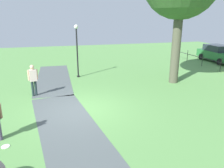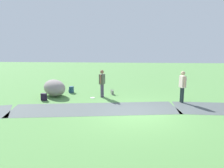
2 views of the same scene
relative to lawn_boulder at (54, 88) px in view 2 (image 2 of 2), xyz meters
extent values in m
plane|color=#578D49|center=(-4.73, 3.16, -0.49)|extent=(48.00, 48.00, 0.00)
cube|color=#4B5454|center=(-2.77, 2.52, -0.49)|extent=(8.22, 3.22, 0.01)
ellipsoid|color=gray|center=(0.00, 0.00, 0.00)|extent=(2.04, 2.11, 0.98)
cylinder|color=#4C415C|center=(-2.89, 0.00, -0.10)|extent=(0.13, 0.13, 0.77)
cylinder|color=#4C415C|center=(-2.84, 0.16, -0.10)|extent=(0.13, 0.13, 0.77)
cube|color=#535B4A|center=(-2.87, 0.08, 0.57)|extent=(0.34, 0.42, 0.58)
cylinder|color=#8F5F46|center=(-2.94, -0.13, 0.61)|extent=(0.08, 0.08, 0.52)
cylinder|color=#8F5F46|center=(-2.80, 0.29, 0.61)|extent=(0.08, 0.08, 0.52)
sphere|color=#8F5F46|center=(-2.87, 0.08, 1.00)|extent=(0.21, 0.21, 0.21)
cylinder|color=#1F2F30|center=(-7.27, 1.12, -0.08)|extent=(0.13, 0.13, 0.82)
cylinder|color=#1F2F30|center=(-7.23, 0.96, -0.08)|extent=(0.13, 0.13, 0.82)
cube|color=beige|center=(-7.25, 1.04, 0.64)|extent=(0.33, 0.41, 0.62)
cylinder|color=#E1B290|center=(-7.31, 1.25, 0.67)|extent=(0.08, 0.08, 0.55)
cylinder|color=#E1B290|center=(-7.19, 0.83, 0.67)|extent=(0.08, 0.08, 0.55)
sphere|color=#E1B290|center=(-7.25, 1.04, 1.09)|extent=(0.22, 0.22, 0.22)
cube|color=slate|center=(-3.42, -0.60, -0.37)|extent=(0.21, 0.34, 0.24)
torus|color=slate|center=(-3.42, -0.60, -0.19)|extent=(0.34, 0.34, 0.02)
cube|color=black|center=(0.27, 1.10, -0.29)|extent=(0.32, 0.27, 0.40)
cube|color=#2C241E|center=(0.23, 0.97, -0.37)|extent=(0.20, 0.11, 0.18)
cube|color=navy|center=(-0.81, -0.88, -0.29)|extent=(0.25, 0.32, 0.40)
cube|color=navy|center=(-0.69, -0.90, -0.37)|extent=(0.10, 0.20, 0.18)
cylinder|color=silver|center=(-2.34, 0.38, -0.48)|extent=(0.27, 0.27, 0.02)
camera|label=1|loc=(4.63, 2.06, 3.57)|focal=35.15mm
camera|label=2|loc=(-4.26, 13.28, 2.81)|focal=37.19mm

